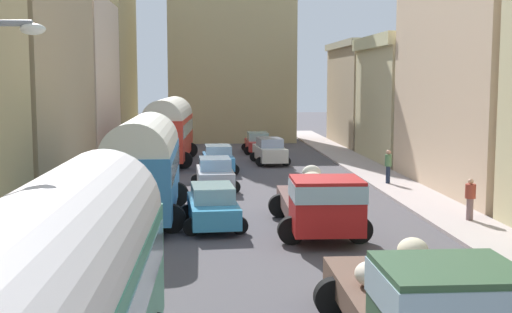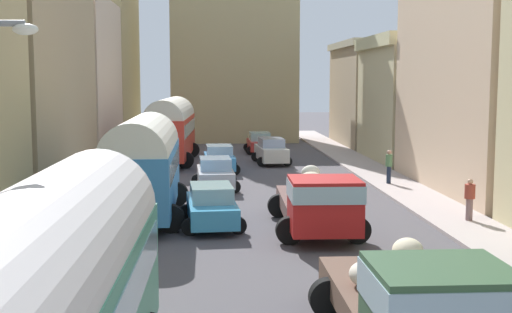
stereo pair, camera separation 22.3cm
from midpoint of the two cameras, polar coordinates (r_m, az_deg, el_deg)
name	(u,v)px [view 2 (the right image)]	position (r m, az deg, el deg)	size (l,w,h in m)	color
ground_plane	(252,187)	(33.55, -0.19, -2.59)	(154.00, 154.00, 0.00)	#4F4B50
sidewalk_left	(105,187)	(33.87, -12.53, -2.54)	(2.50, 70.00, 0.14)	#AEAEA5
sidewalk_right	(394,184)	(34.74, 11.84, -2.30)	(2.50, 70.00, 0.14)	#B3A5A3
building_left_2	(19,47)	(33.23, -19.30, 8.78)	(5.14, 13.10, 13.61)	tan
building_left_3	(78,81)	(45.33, -14.76, 6.22)	(4.29, 10.68, 10.49)	beige
building_left_4	(107,66)	(56.89, -12.42, 7.52)	(4.06, 12.29, 12.92)	tan
building_right_2	(484,87)	(33.78, 18.98, 5.64)	(4.89, 12.95, 10.01)	beige
building_right_3	(417,99)	(45.04, 13.69, 4.80)	(6.39, 9.48, 8.13)	beige
building_right_4	(371,94)	(55.33, 9.84, 5.28)	(5.29, 10.95, 8.36)	tan
distant_church	(234,55)	(58.65, -1.76, 8.61)	(10.74, 6.22, 20.41)	tan
parked_bus_0	(37,313)	(9.81, -17.50, -12.58)	(3.32, 9.98, 3.91)	#3A8A6A
parked_bus_1	(143,163)	(25.97, -9.32, -0.54)	(3.31, 8.05, 3.93)	#377DBC
parked_bus_2	(171,127)	(43.52, -7.11, 2.50)	(3.55, 9.69, 4.16)	red
cargo_truck_0	(416,305)	(12.90, 13.96, -12.14)	(3.15, 6.64, 2.32)	#335334
cargo_truck_1	(318,201)	(23.24, 5.54, -3.77)	(3.21, 7.26, 2.18)	red
car_0	(271,151)	(42.65, 1.45, 0.48)	(2.40, 4.43, 1.66)	silver
car_1	(260,143)	(48.97, 0.43, 1.19)	(2.26, 4.12, 1.52)	#BA2E2A
car_2	(211,206)	(24.44, -3.55, -4.20)	(2.44, 4.27, 1.54)	#3794C6
car_3	(215,174)	(32.74, -3.29, -1.45)	(2.39, 4.03, 1.56)	silver
car_4	(219,159)	(38.81, -2.98, -0.19)	(2.37, 4.00, 1.57)	#3A87C8
pedestrian_0	(389,165)	(34.31, 11.42, -0.73)	(0.39, 0.39, 1.83)	#1C263B
pedestrian_2	(470,199)	(26.08, 17.93, -3.42)	(0.41, 0.41, 1.69)	#806162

